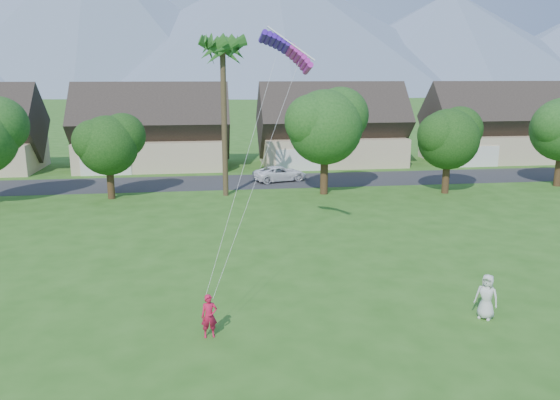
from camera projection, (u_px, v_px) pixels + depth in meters
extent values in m
plane|color=#2D6019|center=(322.00, 390.00, 16.99)|extent=(500.00, 500.00, 0.00)
cube|color=#2D2D30|center=(246.00, 182.00, 49.82)|extent=(90.00, 7.00, 0.01)
imported|color=#C3163C|center=(209.00, 316.00, 20.27)|extent=(0.64, 0.46, 1.67)
imported|color=silver|center=(487.00, 297.00, 21.81)|extent=(1.07, 1.05, 1.85)
imported|color=white|center=(280.00, 174.00, 50.07)|extent=(5.35, 3.53, 1.36)
cone|color=slate|center=(93.00, 18.00, 253.20)|extent=(190.00, 190.00, 70.00)
cone|color=slate|center=(274.00, 29.00, 264.91)|extent=(240.00, 240.00, 62.00)
cone|color=slate|center=(449.00, 43.00, 277.71)|extent=(200.00, 200.00, 50.00)
cube|color=beige|center=(154.00, 153.00, 57.03)|extent=(15.00, 8.00, 3.00)
cube|color=#382D28|center=(152.00, 122.00, 56.29)|extent=(15.75, 8.15, 8.15)
cube|color=silver|center=(106.00, 164.00, 52.67)|extent=(4.80, 0.12, 2.20)
cube|color=beige|center=(331.00, 150.00, 59.45)|extent=(15.00, 8.00, 3.00)
cube|color=#382D28|center=(332.00, 120.00, 58.71)|extent=(15.75, 8.15, 8.15)
cube|color=silver|center=(300.00, 160.00, 55.08)|extent=(4.80, 0.12, 2.20)
cube|color=beige|center=(495.00, 147.00, 61.86)|extent=(15.00, 8.00, 3.00)
cube|color=#382D28|center=(498.00, 118.00, 61.12)|extent=(15.75, 8.15, 8.15)
cube|color=silver|center=(477.00, 157.00, 57.50)|extent=(4.80, 0.12, 2.20)
cylinder|color=#47301C|center=(111.00, 185.00, 42.87)|extent=(0.56, 0.56, 2.18)
sphere|color=#214916|center=(108.00, 145.00, 42.16)|extent=(4.62, 4.62, 4.62)
cylinder|color=#47301C|center=(324.00, 177.00, 44.47)|extent=(0.62, 0.62, 2.82)
sphere|color=#214916|center=(325.00, 127.00, 43.56)|extent=(5.98, 5.98, 5.98)
cylinder|color=#47301C|center=(446.00, 179.00, 44.84)|extent=(0.58, 0.58, 2.30)
sphere|color=#214916|center=(448.00, 139.00, 44.09)|extent=(4.90, 4.90, 4.90)
cylinder|color=#47301C|center=(558.00, 172.00, 47.66)|extent=(0.60, 0.60, 2.56)
cylinder|color=#4C3D26|center=(224.00, 121.00, 42.90)|extent=(0.44, 0.44, 12.00)
sphere|color=#286021|center=(222.00, 38.00, 41.48)|extent=(3.00, 3.00, 3.00)
cube|color=#4317B2|center=(274.00, 49.00, 25.93)|extent=(1.54, 1.20, 0.50)
cube|color=#C024AB|center=(303.00, 49.00, 26.11)|extent=(1.54, 1.20, 0.50)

